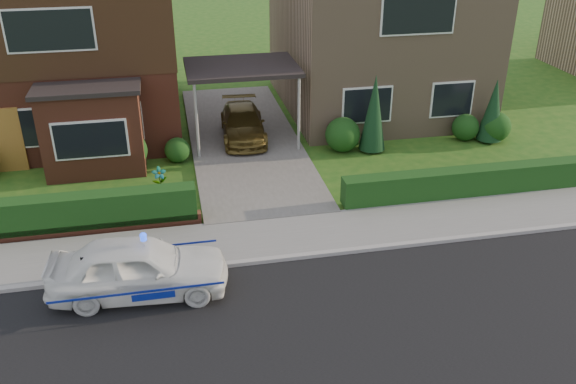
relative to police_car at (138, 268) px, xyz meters
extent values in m
plane|color=#225416|center=(3.52, -2.40, -0.67)|extent=(120.00, 120.00, 0.00)
cube|color=black|center=(3.52, -2.40, -0.67)|extent=(60.00, 6.00, 0.02)
cube|color=#9E9993|center=(3.52, 0.65, -0.61)|extent=(60.00, 0.16, 0.12)
cube|color=slate|center=(3.52, 1.70, -0.62)|extent=(60.00, 2.00, 0.10)
cube|color=#666059|center=(3.52, 8.60, -0.61)|extent=(3.80, 12.00, 0.12)
cube|color=brown|center=(-2.28, 11.60, 2.23)|extent=(7.20, 8.00, 5.80)
cube|color=white|center=(-3.86, 7.58, 0.73)|extent=(1.80, 0.08, 1.30)
cube|color=white|center=(-0.69, 7.58, 0.73)|extent=(1.60, 0.08, 1.30)
cube|color=white|center=(-2.28, 7.58, 3.73)|extent=(2.60, 0.08, 1.30)
cube|color=black|center=(-2.28, 11.60, 3.68)|extent=(7.26, 8.06, 2.90)
cube|color=brown|center=(-1.41, 6.90, 0.68)|extent=(3.00, 1.40, 2.70)
cube|color=black|center=(-1.41, 6.90, 2.10)|extent=(3.20, 1.60, 0.14)
cube|color=#9C7C5F|center=(9.32, 11.60, 2.23)|extent=(7.20, 8.00, 5.80)
cube|color=white|center=(7.74, 7.58, 0.73)|extent=(1.80, 0.08, 1.30)
cube|color=white|center=(10.91, 7.58, 0.73)|extent=(1.60, 0.08, 1.30)
cube|color=white|center=(9.32, 7.58, 3.73)|extent=(2.60, 0.08, 1.30)
cube|color=black|center=(3.52, 8.60, 2.03)|extent=(3.80, 3.00, 0.14)
cylinder|color=gray|center=(1.82, 7.20, 0.68)|extent=(0.10, 0.10, 2.70)
cylinder|color=gray|center=(5.22, 7.20, 0.68)|extent=(0.10, 0.10, 2.70)
cube|color=brown|center=(-2.28, 2.90, -0.49)|extent=(7.70, 0.25, 0.36)
cube|color=#113310|center=(-2.28, 3.05, -0.67)|extent=(7.50, 0.55, 0.90)
cube|color=#113310|center=(9.32, 2.95, -0.67)|extent=(7.50, 0.55, 0.80)
sphere|color=#113310|center=(-0.48, 6.90, -0.01)|extent=(1.32, 1.32, 1.32)
sphere|color=#113310|center=(1.12, 7.20, -0.25)|extent=(0.84, 0.84, 0.84)
sphere|color=#113310|center=(6.72, 7.00, -0.07)|extent=(1.20, 1.20, 1.20)
sphere|color=#113310|center=(11.32, 7.10, -0.19)|extent=(0.96, 0.96, 0.96)
sphere|color=#113310|center=(12.32, 6.80, -0.13)|extent=(1.08, 1.08, 1.08)
cone|color=black|center=(7.72, 6.80, 0.63)|extent=(0.90, 0.90, 2.60)
cone|color=black|center=(12.12, 6.80, 0.43)|extent=(0.90, 0.90, 2.20)
imported|color=white|center=(0.00, 0.00, 0.00)|extent=(1.86, 4.04, 1.34)
sphere|color=#193FF2|center=(0.20, 0.00, 0.75)|extent=(0.17, 0.17, 0.17)
cube|color=navy|center=(0.00, -0.80, -0.05)|extent=(3.62, 0.02, 0.05)
cube|color=navy|center=(0.00, 0.80, -0.05)|extent=(3.62, 0.01, 0.05)
ellipsoid|color=black|center=(-1.10, -0.10, 0.27)|extent=(0.22, 0.17, 0.21)
sphere|color=white|center=(-1.09, -0.16, 0.26)|extent=(0.11, 0.11, 0.11)
sphere|color=black|center=(-1.08, -0.12, 0.41)|extent=(0.13, 0.13, 0.13)
cone|color=black|center=(-1.13, -0.11, 0.48)|extent=(0.04, 0.04, 0.05)
cone|color=black|center=(-1.04, -0.11, 0.48)|extent=(0.04, 0.04, 0.05)
imported|color=brown|center=(3.51, 8.64, -0.02)|extent=(1.69, 3.74, 1.06)
imported|color=gray|center=(0.52, 4.97, -0.26)|extent=(0.48, 0.38, 0.82)
imported|color=gray|center=(-0.04, 3.81, -0.26)|extent=(0.59, 0.57, 0.83)
imported|color=gray|center=(-1.64, 3.60, -0.30)|extent=(0.58, 0.58, 0.74)
camera|label=1|loc=(1.00, -11.70, 7.60)|focal=38.00mm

